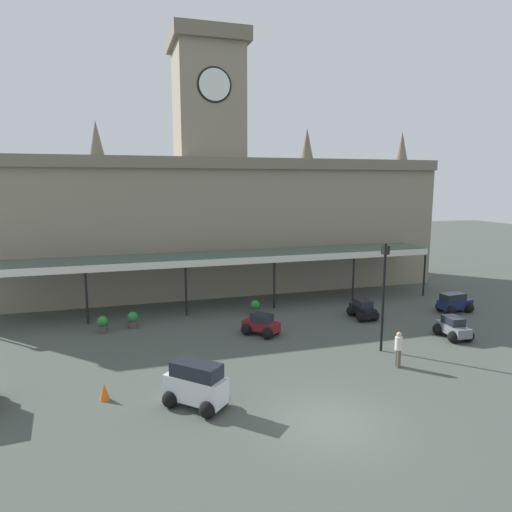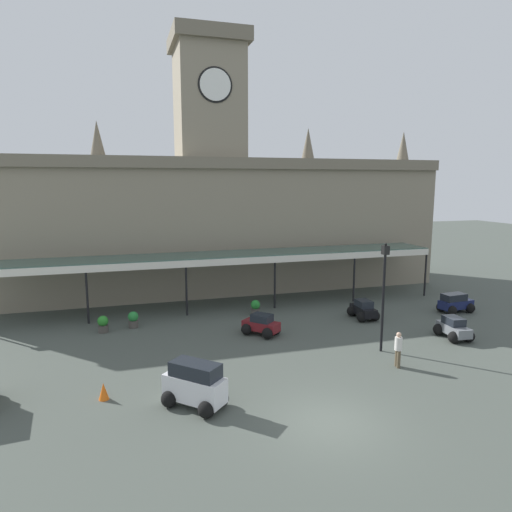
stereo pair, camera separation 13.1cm
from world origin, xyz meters
The scene contains 14 objects.
ground_plane centered at (0.00, 0.00, 0.00)m, with size 140.00×140.00×0.00m, color #464D46.
station_building centered at (0.00, 21.60, 5.94)m, with size 36.17×6.84×19.26m.
entrance_canopy centered at (0.00, 15.97, 3.52)m, with size 29.88×3.26×3.66m.
car_grey_sedan centered at (10.38, 6.17, 0.50)m, with size 1.63×2.12×1.19m.
car_navy_estate centered at (13.99, 10.34, 0.56)m, with size 2.32×1.68×1.27m.
car_maroon_sedan centered at (0.48, 9.75, 0.50)m, with size 2.20×2.23×1.19m.
car_black_sedan centered at (7.52, 10.85, 0.50)m, with size 1.57×2.08×1.19m.
car_white_van centered at (-4.37, 2.55, 0.81)m, with size 2.52×2.51×1.77m.
pedestrian_beside_cars centered at (5.18, 3.64, 0.91)m, with size 0.34×0.39×1.67m.
victorian_lamppost centered at (5.55, 5.62, 3.39)m, with size 0.30×0.30×5.52m.
traffic_cone centered at (-7.73, 4.16, 0.34)m, with size 0.40×0.40×0.68m, color orange.
planter_near_kerb centered at (-6.34, 13.12, 0.49)m, with size 0.60×0.60×0.96m.
planter_by_canopy centered at (1.27, 13.56, 0.49)m, with size 0.60×0.60×0.96m.
planter_forecourt_centre centered at (-8.02, 12.71, 0.49)m, with size 0.60×0.60×0.96m.
Camera 2 is at (-6.76, -13.57, 8.45)m, focal length 31.88 mm.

